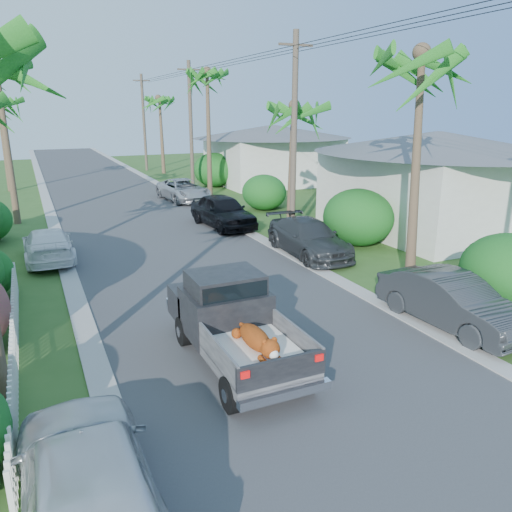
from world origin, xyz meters
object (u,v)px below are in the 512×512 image
parked_car_rm (309,238)px  utility_pole_d (144,122)px  parked_car_rf (223,211)px  house_right_far (272,157)px  pickup_truck (230,317)px  utility_pole_c (191,127)px  palm_r_b (293,106)px  palm_r_d (160,98)px  parked_car_rn (451,301)px  parked_car_lf (48,245)px  palm_r_a (426,55)px  house_right_near (434,185)px  palm_r_c (207,72)px  parked_car_ln (88,483)px  parked_car_rd (184,190)px  utility_pole_b (294,138)px

parked_car_rm → utility_pole_d: bearing=90.9°
parked_car_rf → house_right_far: house_right_far is taller
pickup_truck → house_right_far: house_right_far is taller
house_right_far → utility_pole_c: bearing=-164.9°
palm_r_b → palm_r_d: 25.01m
parked_car_rn → parked_car_rm: 7.77m
parked_car_lf → palm_r_a: size_ratio=0.51×
palm_r_a → palm_r_d: bearing=89.7°
palm_r_b → house_right_near: bearing=-25.1°
palm_r_d → parked_car_rf: bearing=-97.1°
house_right_far → parked_car_rf: bearing=-125.3°
pickup_truck → palm_r_c: (7.40, 22.36, 7.10)m
palm_r_c → utility_pole_d: size_ratio=1.04×
parked_car_rn → palm_r_a: 7.57m
palm_r_a → utility_pole_c: (-0.70, 22.00, -2.82)m
parked_car_ln → house_right_near: size_ratio=0.53×
palm_r_d → palm_r_c: bearing=-91.2°
parked_car_rf → house_right_near: 10.61m
parked_car_rn → utility_pole_d: bearing=85.5°
parked_car_ln → utility_pole_d: utility_pole_d is taller
palm_r_c → parked_car_ln: bearing=-112.9°
parked_car_rn → utility_pole_c: (0.60, 25.29, 3.87)m
parked_car_rn → palm_r_b: bearing=78.9°
palm_r_a → palm_r_b: size_ratio=1.21×
pickup_truck → palm_r_b: bearing=55.5°
utility_pole_d → pickup_truck: bearing=-99.8°
parked_car_lf → house_right_near: (17.82, -2.06, 1.57)m
utility_pole_c → parked_car_lf: bearing=-126.8°
palm_r_c → palm_r_d: bearing=88.8°
utility_pole_c → house_right_far: bearing=15.1°
parked_car_ln → parked_car_rn: bearing=-162.3°
pickup_truck → house_right_far: bearing=61.7°
utility_pole_c → utility_pole_d: same height
parked_car_rd → parked_car_lf: bearing=-134.8°
parked_car_rf → palm_r_a: (2.70, -10.71, 6.60)m
parked_car_rf → house_right_far: size_ratio=0.54×
palm_r_a → house_right_near: 10.39m
palm_r_a → palm_r_c: size_ratio=0.93×
parked_car_lf → utility_pole_b: bearing=173.7°
utility_pole_c → parked_car_rn: bearing=-91.4°
parked_car_rm → parked_car_ln: bearing=-130.4°
parked_car_rd → palm_r_b: 11.55m
palm_r_b → utility_pole_b: bearing=-116.6°
parked_car_rm → parked_car_ln: 14.82m
parked_car_ln → palm_r_a: palm_r_a is taller
parked_car_ln → palm_r_c: palm_r_c is taller
palm_r_c → parked_car_rd: bearing=-154.6°
palm_r_d → utility_pole_d: utility_pole_d is taller
palm_r_a → utility_pole_d: (-0.70, 37.00, -2.82)m
palm_r_c → utility_pole_d: 17.37m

